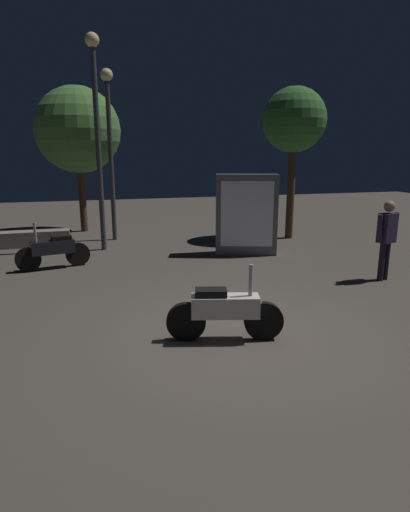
% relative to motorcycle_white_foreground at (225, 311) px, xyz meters
% --- Properties ---
extents(ground_plane, '(40.00, 40.00, 0.00)m').
position_rel_motorcycle_white_foreground_xyz_m(ground_plane, '(0.30, 0.21, -0.44)').
color(ground_plane, '#4C443D').
extents(motorcycle_white_foreground, '(1.63, 0.54, 1.11)m').
position_rel_motorcycle_white_foreground_xyz_m(motorcycle_white_foreground, '(0.00, 0.00, 0.00)').
color(motorcycle_white_foreground, black).
rests_on(motorcycle_white_foreground, ground_plane).
extents(motorcycle_black_parked_left, '(1.64, 0.49, 1.11)m').
position_rel_motorcycle_white_foreground_xyz_m(motorcycle_black_parked_left, '(-2.54, 4.77, 0.00)').
color(motorcycle_black_parked_left, black).
rests_on(motorcycle_black_parked_left, ground_plane).
extents(person_rider_beside, '(0.66, 0.33, 1.67)m').
position_rel_motorcycle_white_foreground_xyz_m(person_rider_beside, '(4.16, 1.83, 0.56)').
color(person_rider_beside, black).
rests_on(person_rider_beside, ground_plane).
extents(streetlamp_near, '(0.36, 0.36, 5.56)m').
position_rel_motorcycle_white_foreground_xyz_m(streetlamp_near, '(-1.32, 6.50, 3.04)').
color(streetlamp_near, '#38383D').
rests_on(streetlamp_near, ground_plane).
extents(streetlamp_far, '(0.36, 0.36, 5.00)m').
position_rel_motorcycle_white_foreground_xyz_m(streetlamp_far, '(-0.91, 7.87, 2.74)').
color(streetlamp_far, '#38383D').
rests_on(streetlamp_far, ground_plane).
extents(tree_left_bg, '(1.92, 1.92, 4.57)m').
position_rel_motorcycle_white_foreground_xyz_m(tree_left_bg, '(4.44, 6.57, 3.12)').
color(tree_left_bg, '#4C331E').
rests_on(tree_left_bg, ground_plane).
extents(tree_center_bg, '(2.80, 2.80, 4.78)m').
position_rel_motorcycle_white_foreground_xyz_m(tree_center_bg, '(-1.81, 9.70, 2.93)').
color(tree_center_bg, '#4C331E').
rests_on(tree_center_bg, ground_plane).
extents(kiosk_billboard, '(1.68, 0.98, 2.10)m').
position_rel_motorcycle_white_foreground_xyz_m(kiosk_billboard, '(2.29, 4.91, 0.61)').
color(kiosk_billboard, '#595960').
rests_on(kiosk_billboard, ground_plane).
extents(planter_wall_low, '(3.56, 0.50, 0.45)m').
position_rel_motorcycle_white_foreground_xyz_m(planter_wall_low, '(-4.02, 7.52, -0.21)').
color(planter_wall_low, gray).
rests_on(planter_wall_low, ground_plane).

